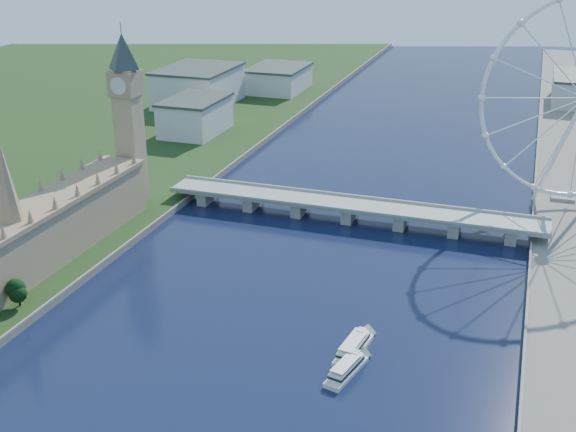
% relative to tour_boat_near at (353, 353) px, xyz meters
% --- Properties ---
extents(parliament_range, '(24.00, 200.00, 70.00)m').
position_rel_tour_boat_near_xyz_m(parliament_range, '(-163.91, 6.13, 18.48)').
color(parliament_range, tan).
rests_on(parliament_range, ground).
extents(big_ben, '(20.02, 20.02, 110.00)m').
position_rel_tour_boat_near_xyz_m(big_ben, '(-163.91, 114.13, 66.57)').
color(big_ben, tan).
rests_on(big_ben, ground).
extents(westminster_bridge, '(220.00, 22.00, 9.50)m').
position_rel_tour_boat_near_xyz_m(westminster_bridge, '(-35.91, 136.13, 6.63)').
color(westminster_bridge, gray).
rests_on(westminster_bridge, ground).
extents(city_skyline, '(505.00, 280.00, 32.00)m').
position_rel_tour_boat_near_xyz_m(city_skyline, '(3.31, 396.21, 16.96)').
color(city_skyline, beige).
rests_on(city_skyline, ground).
extents(tour_boat_near, '(11.85, 30.60, 6.59)m').
position_rel_tour_boat_near_xyz_m(tour_boat_near, '(0.00, 0.00, 0.00)').
color(tour_boat_near, white).
rests_on(tour_boat_near, ground).
extents(tour_boat_far, '(13.37, 28.72, 6.13)m').
position_rel_tour_boat_near_xyz_m(tour_boat_far, '(1.05, -15.23, 0.00)').
color(tour_boat_far, silver).
rests_on(tour_boat_far, ground).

